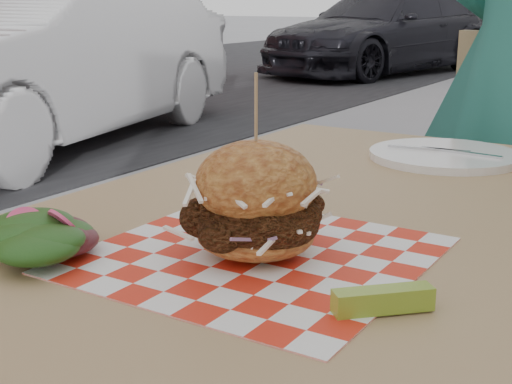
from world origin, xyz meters
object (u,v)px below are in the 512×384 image
Objects in this scene: car_dark at (383,31)px; sandwich at (256,206)px; car_white at (40,58)px; patio_table at (349,266)px.

car_dark is 20.07× the size of sandwich.
car_dark is (0.00, 6.33, -0.03)m from car_white.
car_white is 4.52m from patio_table.
car_dark is 3.42× the size of patio_table.
sandwich reaches higher than patio_table.
car_white is 3.19× the size of patio_table.
sandwich is (-0.02, -0.21, 0.14)m from patio_table.
sandwich is at bearing -95.29° from patio_table.
car_white is at bearing 141.54° from sandwich.
car_dark is at bearing 111.50° from sandwich.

